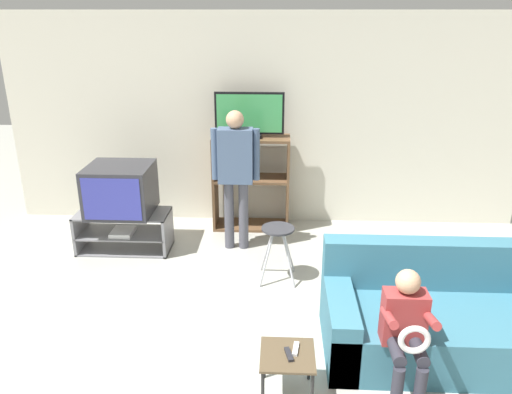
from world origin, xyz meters
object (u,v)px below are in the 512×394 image
object	(u,v)px
remote_control_white	(296,349)
couch	(438,319)
folding_stool	(278,238)
snack_table	(287,360)
media_shelf	(251,182)
television_flat	(249,116)
remote_control_black	(289,354)
person_standing_adult	(236,167)
television_main	(121,189)
tv_stand	(124,231)
person_seated_child	(406,327)

from	to	relation	value
remote_control_white	couch	xyz separation A→B (m)	(1.15, 0.54, -0.09)
folding_stool	remote_control_white	distance (m)	1.61
folding_stool	couch	size ratio (longest dim) A/B	0.32
folding_stool	snack_table	size ratio (longest dim) A/B	1.51
media_shelf	couch	distance (m)	2.90
television_flat	remote_control_black	size ratio (longest dim) A/B	5.70
person_standing_adult	couch	bearing A→B (deg)	-45.14
couch	television_main	bearing A→B (deg)	151.14
television_main	person_standing_adult	bearing A→B (deg)	4.34
media_shelf	couch	xyz separation A→B (m)	(1.63, -2.38, -0.33)
television_flat	folding_stool	world-z (taller)	television_flat
media_shelf	remote_control_white	xyz separation A→B (m)	(0.48, -2.92, -0.24)
television_flat	remote_control_black	bearing A→B (deg)	-81.43
tv_stand	person_standing_adult	xyz separation A→B (m)	(1.28, 0.12, 0.75)
couch	media_shelf	bearing A→B (deg)	124.46
television_main	snack_table	xyz separation A→B (m)	(1.84, -2.27, -0.43)
tv_stand	television_main	bearing A→B (deg)	90.81
tv_stand	television_flat	distance (m)	1.97
remote_control_white	couch	distance (m)	1.27
television_flat	television_main	bearing A→B (deg)	-153.75
person_seated_child	remote_control_black	bearing A→B (deg)	-175.48
television_main	television_flat	size ratio (longest dim) A/B	0.85
tv_stand	remote_control_white	bearing A→B (deg)	-49.28
television_flat	remote_control_white	xyz separation A→B (m)	(0.50, -2.91, -1.06)
couch	person_standing_adult	world-z (taller)	person_standing_adult
television_main	couch	world-z (taller)	television_main
person_seated_child	folding_stool	bearing A→B (deg)	118.85
folding_stool	snack_table	world-z (taller)	folding_stool
television_flat	person_seated_child	distance (m)	3.28
remote_control_white	snack_table	bearing A→B (deg)	-132.81
remote_control_white	remote_control_black	bearing A→B (deg)	-120.03
tv_stand	remote_control_black	xyz separation A→B (m)	(1.84, -2.26, 0.14)
media_shelf	television_flat	world-z (taller)	television_flat
remote_control_black	couch	world-z (taller)	couch
television_flat	remote_control_white	bearing A→B (deg)	-80.30
media_shelf	snack_table	distance (m)	3.01
remote_control_black	folding_stool	bearing A→B (deg)	80.33
tv_stand	remote_control_white	distance (m)	2.91
folding_stool	person_seated_child	xyz separation A→B (m)	(0.88, -1.60, 0.10)
couch	person_seated_child	bearing A→B (deg)	-126.91
person_seated_child	couch	bearing A→B (deg)	53.09
remote_control_black	remote_control_white	size ratio (longest dim) A/B	1.00
remote_control_black	television_main	bearing A→B (deg)	116.24
folding_stool	person_standing_adult	bearing A→B (deg)	123.85
media_shelf	person_standing_adult	size ratio (longest dim) A/B	0.73
media_shelf	folding_stool	xyz separation A→B (m)	(0.34, -1.32, -0.13)
television_flat	couch	xyz separation A→B (m)	(1.65, -2.37, -1.15)
couch	person_seated_child	xyz separation A→B (m)	(-0.41, -0.54, 0.29)
couch	remote_control_black	bearing A→B (deg)	-153.33
television_main	person_seated_child	distance (m)	3.45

